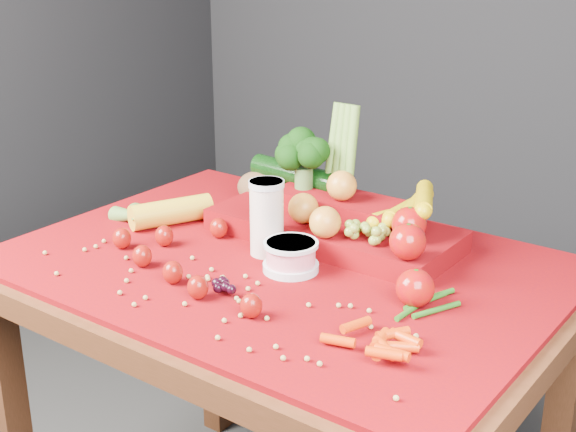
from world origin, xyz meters
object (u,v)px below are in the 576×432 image
Objects in this scene: yogurt_bowl at (291,255)px; produce_mound at (341,215)px; milk_glass at (267,215)px; table at (282,310)px.

produce_mound is (-0.01, 0.19, 0.03)m from yogurt_bowl.
milk_glass is at bearing -118.57° from produce_mound.
produce_mound reaches higher than yogurt_bowl.
milk_glass is 0.17m from produce_mound.
milk_glass reaches higher than table.
milk_glass is 0.11m from yogurt_bowl.
table is 0.23m from produce_mound.
milk_glass is at bearing 156.01° from yogurt_bowl.
yogurt_bowl is (0.04, -0.03, 0.14)m from table.
yogurt_bowl is at bearing -32.61° from table.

